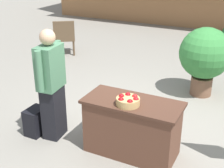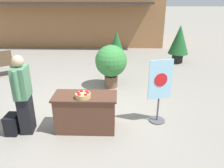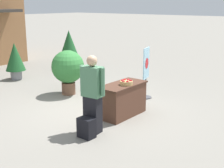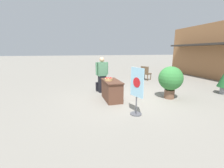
{
  "view_description": "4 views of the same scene",
  "coord_description": "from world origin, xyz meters",
  "px_view_note": "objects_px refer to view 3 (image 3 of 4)",
  "views": [
    {
      "loc": [
        1.58,
        -4.21,
        2.64
      ],
      "look_at": [
        -0.37,
        -0.32,
        0.76
      ],
      "focal_mm": 50.0,
      "sensor_mm": 36.0,
      "label": 1
    },
    {
      "loc": [
        0.85,
        -4.85,
        2.69
      ],
      "look_at": [
        0.72,
        -0.57,
        0.96
      ],
      "focal_mm": 35.0,
      "sensor_mm": 36.0,
      "label": 2
    },
    {
      "loc": [
        -5.65,
        -5.12,
        2.68
      ],
      "look_at": [
        -0.25,
        -0.8,
        0.88
      ],
      "focal_mm": 50.0,
      "sensor_mm": 36.0,
      "label": 3
    },
    {
      "loc": [
        5.77,
        -2.35,
        1.95
      ],
      "look_at": [
        0.37,
        -0.84,
        0.7
      ],
      "focal_mm": 24.0,
      "sensor_mm": 36.0,
      "label": 4
    }
  ],
  "objects_px": {
    "poster_board": "(146,71)",
    "potted_plant_far_right": "(69,46)",
    "display_table": "(122,100)",
    "person_visitor": "(92,94)",
    "backpack": "(86,128)",
    "apple_basket": "(126,82)",
    "potted_plant_far_left": "(68,68)",
    "potted_plant_near_right": "(15,58)"
  },
  "relations": [
    {
      "from": "display_table",
      "to": "potted_plant_near_right",
      "type": "bearing_deg",
      "value": 83.47
    },
    {
      "from": "poster_board",
      "to": "potted_plant_far_left",
      "type": "xyz_separation_m",
      "value": [
        -1.13,
        2.03,
        0.02
      ]
    },
    {
      "from": "backpack",
      "to": "poster_board",
      "type": "distance_m",
      "value": 3.2
    },
    {
      "from": "display_table",
      "to": "potted_plant_far_left",
      "type": "distance_m",
      "value": 2.45
    },
    {
      "from": "display_table",
      "to": "backpack",
      "type": "height_order",
      "value": "display_table"
    },
    {
      "from": "backpack",
      "to": "potted_plant_near_right",
      "type": "height_order",
      "value": "potted_plant_near_right"
    },
    {
      "from": "display_table",
      "to": "apple_basket",
      "type": "distance_m",
      "value": 0.47
    },
    {
      "from": "backpack",
      "to": "display_table",
      "type": "bearing_deg",
      "value": 7.96
    },
    {
      "from": "apple_basket",
      "to": "potted_plant_far_left",
      "type": "bearing_deg",
      "value": 79.24
    },
    {
      "from": "person_visitor",
      "to": "apple_basket",
      "type": "bearing_deg",
      "value": -5.62
    },
    {
      "from": "potted_plant_far_left",
      "to": "potted_plant_far_right",
      "type": "bearing_deg",
      "value": 45.65
    },
    {
      "from": "apple_basket",
      "to": "backpack",
      "type": "distance_m",
      "value": 1.63
    },
    {
      "from": "poster_board",
      "to": "backpack",
      "type": "bearing_deg",
      "value": -96.91
    },
    {
      "from": "person_visitor",
      "to": "potted_plant_far_right",
      "type": "bearing_deg",
      "value": 44.15
    },
    {
      "from": "person_visitor",
      "to": "potted_plant_far_left",
      "type": "bearing_deg",
      "value": 50.11
    },
    {
      "from": "person_visitor",
      "to": "potted_plant_near_right",
      "type": "height_order",
      "value": "person_visitor"
    },
    {
      "from": "display_table",
      "to": "poster_board",
      "type": "bearing_deg",
      "value": 12.35
    },
    {
      "from": "person_visitor",
      "to": "poster_board",
      "type": "bearing_deg",
      "value": 3.61
    },
    {
      "from": "backpack",
      "to": "poster_board",
      "type": "xyz_separation_m",
      "value": [
        3.1,
        0.56,
        0.58
      ]
    },
    {
      "from": "poster_board",
      "to": "apple_basket",
      "type": "bearing_deg",
      "value": -90.86
    },
    {
      "from": "poster_board",
      "to": "potted_plant_far_left",
      "type": "relative_size",
      "value": 1.1
    },
    {
      "from": "potted_plant_far_right",
      "to": "backpack",
      "type": "bearing_deg",
      "value": -131.18
    },
    {
      "from": "backpack",
      "to": "person_visitor",
      "type": "bearing_deg",
      "value": 15.9
    },
    {
      "from": "apple_basket",
      "to": "backpack",
      "type": "height_order",
      "value": "apple_basket"
    },
    {
      "from": "apple_basket",
      "to": "display_table",
      "type": "bearing_deg",
      "value": 82.73
    },
    {
      "from": "display_table",
      "to": "poster_board",
      "type": "height_order",
      "value": "poster_board"
    },
    {
      "from": "poster_board",
      "to": "potted_plant_near_right",
      "type": "xyz_separation_m",
      "value": [
        -0.99,
        4.89,
        -0.03
      ]
    },
    {
      "from": "apple_basket",
      "to": "potted_plant_far_left",
      "type": "distance_m",
      "value": 2.54
    },
    {
      "from": "poster_board",
      "to": "potted_plant_far_left",
      "type": "bearing_deg",
      "value": -167.98
    },
    {
      "from": "apple_basket",
      "to": "potted_plant_far_right",
      "type": "bearing_deg",
      "value": 58.64
    },
    {
      "from": "potted_plant_near_right",
      "to": "apple_basket",
      "type": "bearing_deg",
      "value": -96.55
    },
    {
      "from": "display_table",
      "to": "backpack",
      "type": "xyz_separation_m",
      "value": [
        -1.51,
        -0.21,
        -0.19
      ]
    },
    {
      "from": "poster_board",
      "to": "potted_plant_near_right",
      "type": "bearing_deg",
      "value": 174.31
    },
    {
      "from": "backpack",
      "to": "potted_plant_far_left",
      "type": "bearing_deg",
      "value": 52.7
    },
    {
      "from": "backpack",
      "to": "potted_plant_far_right",
      "type": "bearing_deg",
      "value": 48.82
    },
    {
      "from": "poster_board",
      "to": "potted_plant_far_right",
      "type": "distance_m",
      "value": 5.14
    },
    {
      "from": "display_table",
      "to": "person_visitor",
      "type": "height_order",
      "value": "person_visitor"
    },
    {
      "from": "potted_plant_far_right",
      "to": "display_table",
      "type": "bearing_deg",
      "value": -121.82
    },
    {
      "from": "display_table",
      "to": "person_visitor",
      "type": "distance_m",
      "value": 1.31
    },
    {
      "from": "apple_basket",
      "to": "backpack",
      "type": "relative_size",
      "value": 0.72
    },
    {
      "from": "apple_basket",
      "to": "potted_plant_far_right",
      "type": "height_order",
      "value": "potted_plant_far_right"
    },
    {
      "from": "person_visitor",
      "to": "backpack",
      "type": "distance_m",
      "value": 0.7
    }
  ]
}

